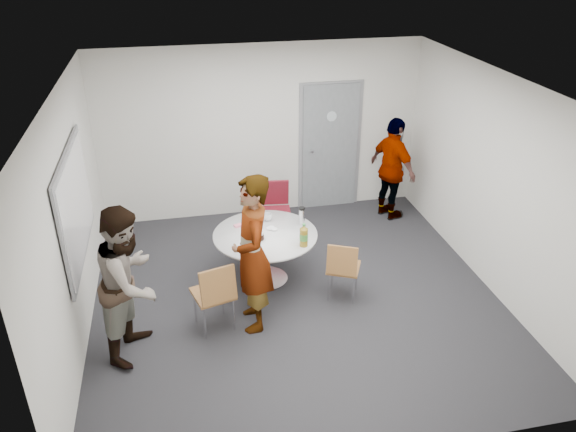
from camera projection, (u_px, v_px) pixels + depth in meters
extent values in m
plane|color=black|center=(296.00, 297.00, 7.13)|extent=(5.00, 5.00, 0.00)
plane|color=silver|center=(298.00, 86.00, 5.89)|extent=(5.00, 5.00, 0.00)
plane|color=silver|center=(262.00, 132.00, 8.68)|extent=(5.00, 0.00, 5.00)
plane|color=silver|center=(71.00, 222.00, 6.06)|extent=(0.00, 5.00, 5.00)
plane|color=silver|center=(493.00, 183.00, 6.96)|extent=(0.00, 5.00, 5.00)
plane|color=silver|center=(367.00, 340.00, 4.34)|extent=(5.00, 0.00, 5.00)
cube|color=slate|center=(330.00, 147.00, 9.00)|extent=(0.90, 0.05, 2.05)
cube|color=gray|center=(330.00, 147.00, 9.02)|extent=(1.02, 0.04, 2.12)
cylinder|color=#B2BFC6|center=(332.00, 116.00, 8.73)|extent=(0.16, 0.01, 0.16)
cylinder|color=silver|center=(312.00, 150.00, 8.90)|extent=(0.04, 0.14, 0.04)
cube|color=gray|center=(75.00, 205.00, 6.19)|extent=(0.03, 1.90, 1.25)
cube|color=white|center=(77.00, 205.00, 6.19)|extent=(0.01, 1.78, 1.13)
cylinder|color=white|center=(265.00, 235.00, 7.17)|extent=(1.34, 1.34, 0.03)
cylinder|color=silver|center=(266.00, 257.00, 7.32)|extent=(0.09, 0.09, 0.65)
cylinder|color=silver|center=(266.00, 278.00, 7.48)|extent=(0.57, 0.57, 0.02)
cylinder|color=white|center=(258.00, 239.00, 7.02)|extent=(0.20, 0.20, 0.01)
cylinder|color=black|center=(258.00, 236.00, 7.00)|extent=(0.15, 0.15, 0.08)
cylinder|color=silver|center=(258.00, 233.00, 6.98)|extent=(0.15, 0.15, 0.02)
cylinder|color=olive|center=(304.00, 237.00, 6.84)|extent=(0.10, 0.10, 0.23)
cylinder|color=#45913A|center=(304.00, 237.00, 6.83)|extent=(0.10, 0.10, 0.09)
cone|color=olive|center=(304.00, 227.00, 6.77)|extent=(0.10, 0.10, 0.05)
cylinder|color=#469C4E|center=(304.00, 225.00, 6.76)|extent=(0.04, 0.04, 0.02)
imported|color=white|center=(268.00, 217.00, 7.46)|extent=(0.17, 0.17, 0.09)
cylinder|color=black|center=(250.00, 217.00, 7.45)|extent=(0.05, 0.05, 0.11)
cylinder|color=silver|center=(302.00, 217.00, 7.35)|extent=(0.08, 0.08, 0.21)
cylinder|color=black|center=(302.00, 209.00, 7.30)|extent=(0.08, 0.08, 0.03)
cube|color=pink|center=(239.00, 225.00, 7.33)|extent=(0.15, 0.11, 0.02)
ellipsoid|color=white|center=(272.00, 229.00, 7.25)|extent=(0.18, 0.18, 0.03)
cube|color=brown|center=(213.00, 294.00, 6.40)|extent=(0.53, 0.53, 0.04)
cube|color=brown|center=(218.00, 286.00, 6.13)|extent=(0.42, 0.20, 0.41)
cylinder|color=silver|center=(223.00, 298.00, 6.71)|extent=(0.02, 0.02, 0.46)
cylinder|color=silver|center=(195.00, 306.00, 6.57)|extent=(0.02, 0.02, 0.46)
cylinder|color=silver|center=(234.00, 314.00, 6.44)|extent=(0.02, 0.02, 0.46)
cylinder|color=silver|center=(205.00, 323.00, 6.30)|extent=(0.02, 0.02, 0.46)
cube|color=brown|center=(343.00, 267.00, 6.97)|extent=(0.52, 0.52, 0.03)
cube|color=brown|center=(342.00, 261.00, 6.71)|extent=(0.37, 0.23, 0.37)
cylinder|color=silver|center=(357.00, 276.00, 7.17)|extent=(0.02, 0.02, 0.42)
cylinder|color=silver|center=(332.00, 273.00, 7.23)|extent=(0.02, 0.02, 0.42)
cylinder|color=silver|center=(354.00, 290.00, 6.90)|extent=(0.02, 0.02, 0.42)
cylinder|color=silver|center=(328.00, 287.00, 6.96)|extent=(0.02, 0.02, 0.42)
cube|color=maroon|center=(276.00, 213.00, 8.21)|extent=(0.47, 0.47, 0.04)
cube|color=maroon|center=(275.00, 193.00, 8.28)|extent=(0.41, 0.14, 0.40)
cylinder|color=silver|center=(265.00, 232.00, 8.15)|extent=(0.02, 0.02, 0.45)
cylinder|color=silver|center=(289.00, 231.00, 8.18)|extent=(0.02, 0.02, 0.45)
cylinder|color=silver|center=(264.00, 221.00, 8.46)|extent=(0.02, 0.02, 0.45)
cylinder|color=silver|center=(287.00, 220.00, 8.48)|extent=(0.02, 0.02, 0.45)
imported|color=#A5C6EA|center=(252.00, 254.00, 6.24)|extent=(0.45, 0.69, 1.89)
imported|color=white|center=(130.00, 282.00, 5.88)|extent=(0.92, 1.03, 1.75)
imported|color=black|center=(393.00, 169.00, 8.73)|extent=(0.70, 1.04, 1.64)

